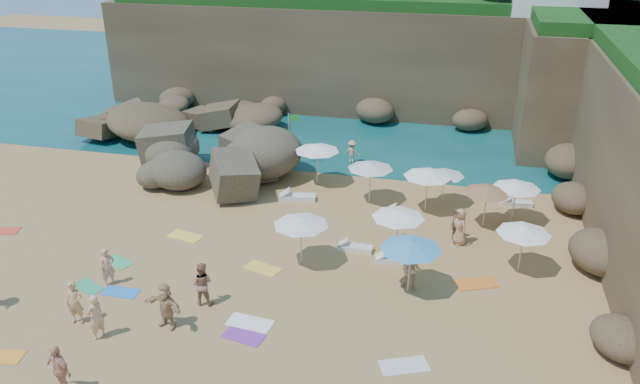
% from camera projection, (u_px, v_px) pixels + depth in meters
% --- Properties ---
extents(ground, '(120.00, 120.00, 0.00)m').
position_uv_depth(ground, '(264.00, 252.00, 29.27)').
color(ground, tan).
rests_on(ground, ground).
extents(seawater, '(120.00, 120.00, 0.00)m').
position_uv_depth(seawater, '(369.00, 89.00, 55.81)').
color(seawater, '#0C4751').
rests_on(seawater, ground).
extents(cliff_back, '(44.00, 8.00, 8.00)m').
position_uv_depth(cliff_back, '(385.00, 57.00, 49.31)').
color(cliff_back, brown).
rests_on(cliff_back, ground).
extents(cliff_corner, '(10.00, 12.00, 8.00)m').
position_uv_depth(cliff_corner, '(597.00, 84.00, 41.69)').
color(cliff_corner, brown).
rests_on(cliff_corner, ground).
extents(rock_promontory, '(12.00, 7.00, 2.00)m').
position_uv_depth(rock_promontory, '(189.00, 128.00, 45.77)').
color(rock_promontory, brown).
rests_on(rock_promontory, ground).
extents(marina_masts, '(3.10, 0.10, 6.00)m').
position_uv_depth(marina_masts, '(195.00, 46.00, 58.08)').
color(marina_masts, white).
rests_on(marina_masts, ground).
extents(rock_outcrop, '(8.84, 7.80, 2.94)m').
position_uv_depth(rock_outcrop, '(207.00, 178.00, 37.30)').
color(rock_outcrop, brown).
rests_on(rock_outcrop, ground).
extents(flag_pole, '(0.66, 0.17, 3.41)m').
position_uv_depth(flag_pole, '(291.00, 133.00, 38.26)').
color(flag_pole, silver).
rests_on(flag_pole, ground).
extents(parasol_0, '(2.53, 2.53, 2.40)m').
position_uv_depth(parasol_0, '(428.00, 173.00, 32.34)').
color(parasol_0, silver).
rests_on(parasol_0, ground).
extents(parasol_1, '(2.60, 2.60, 2.45)m').
position_uv_depth(parasol_1, '(317.00, 148.00, 35.65)').
color(parasol_1, silver).
rests_on(parasol_1, ground).
extents(parasol_2, '(2.16, 2.16, 2.04)m').
position_uv_depth(parasol_2, '(444.00, 173.00, 33.24)').
color(parasol_2, silver).
rests_on(parasol_2, ground).
extents(parasol_3, '(2.41, 2.41, 2.28)m').
position_uv_depth(parasol_3, '(517.00, 185.00, 31.22)').
color(parasol_3, silver).
rests_on(parasol_3, ground).
extents(parasol_5, '(2.47, 2.47, 2.34)m').
position_uv_depth(parasol_5, '(370.00, 165.00, 33.45)').
color(parasol_5, silver).
rests_on(parasol_5, ground).
extents(parasol_6, '(2.37, 2.37, 2.24)m').
position_uv_depth(parasol_6, '(487.00, 189.00, 30.82)').
color(parasol_6, silver).
rests_on(parasol_6, ground).
extents(parasol_7, '(2.36, 2.36, 2.23)m').
position_uv_depth(parasol_7, '(524.00, 230.00, 26.95)').
color(parasol_7, silver).
rests_on(parasol_7, ground).
extents(parasol_9, '(2.50, 2.50, 2.36)m').
position_uv_depth(parasol_9, '(301.00, 221.00, 27.47)').
color(parasol_9, silver).
rests_on(parasol_9, ground).
extents(parasol_10, '(2.57, 2.57, 2.43)m').
position_uv_depth(parasol_10, '(411.00, 245.00, 25.39)').
color(parasol_10, silver).
rests_on(parasol_10, ground).
extents(parasol_11, '(2.44, 2.44, 2.30)m').
position_uv_depth(parasol_11, '(398.00, 214.00, 28.22)').
color(parasol_11, silver).
rests_on(parasol_11, ground).
extents(lounger_0, '(2.07, 1.07, 0.31)m').
position_uv_depth(lounger_0, '(297.00, 197.00, 34.46)').
color(lounger_0, white).
rests_on(lounger_0, ground).
extents(lounger_1, '(1.66, 0.76, 0.25)m').
position_uv_depth(lounger_1, '(402.00, 213.00, 32.82)').
color(lounger_1, white).
rests_on(lounger_1, ground).
extents(lounger_2, '(1.71, 0.75, 0.26)m').
position_uv_depth(lounger_2, '(517.00, 203.00, 33.84)').
color(lounger_2, silver).
rests_on(lounger_2, ground).
extents(lounger_3, '(1.73, 0.88, 0.26)m').
position_uv_depth(lounger_3, '(394.00, 259.00, 28.42)').
color(lounger_3, white).
rests_on(lounger_3, ground).
extents(lounger_4, '(1.95, 0.84, 0.29)m').
position_uv_depth(lounger_4, '(413.00, 245.00, 29.58)').
color(lounger_4, white).
rests_on(lounger_4, ground).
extents(lounger_5, '(1.66, 0.61, 0.26)m').
position_uv_depth(lounger_5, '(355.00, 248.00, 29.40)').
color(lounger_5, silver).
rests_on(lounger_5, ground).
extents(towel_0, '(1.52, 0.77, 0.03)m').
position_uv_depth(towel_0, '(121.00, 292.00, 26.21)').
color(towel_0, '#2A7AE4').
rests_on(towel_0, ground).
extents(towel_2, '(1.68, 1.03, 0.03)m').
position_uv_depth(towel_2, '(1.00, 356.00, 22.44)').
color(towel_2, orange).
rests_on(towel_2, ground).
extents(towel_3, '(1.62, 1.25, 0.03)m').
position_uv_depth(towel_3, '(88.00, 287.00, 26.58)').
color(towel_3, '#2D9F68').
rests_on(towel_3, ground).
extents(towel_4, '(1.79, 1.25, 0.03)m').
position_uv_depth(towel_4, '(263.00, 268.00, 27.93)').
color(towel_4, yellow).
rests_on(towel_4, ground).
extents(towel_5, '(1.85, 1.06, 0.03)m').
position_uv_depth(towel_5, '(250.00, 323.00, 24.25)').
color(towel_5, white).
rests_on(towel_5, ground).
extents(towel_6, '(1.69, 1.06, 0.03)m').
position_uv_depth(towel_6, '(244.00, 336.00, 23.51)').
color(towel_6, purple).
rests_on(towel_6, ground).
extents(towel_7, '(1.78, 1.22, 0.03)m').
position_uv_depth(towel_7, '(2.00, 231.00, 31.16)').
color(towel_7, '#DE4527').
rests_on(towel_7, ground).
extents(towel_10, '(2.05, 1.60, 0.03)m').
position_uv_depth(towel_10, '(477.00, 283.00, 26.81)').
color(towel_10, orange).
rests_on(towel_10, ground).
extents(towel_11, '(1.64, 1.27, 0.03)m').
position_uv_depth(towel_11, '(118.00, 262.00, 28.46)').
color(towel_11, '#35BB70').
rests_on(towel_11, ground).
extents(towel_12, '(1.80, 1.15, 0.03)m').
position_uv_depth(towel_12, '(185.00, 236.00, 30.69)').
color(towel_12, '#FDE642').
rests_on(towel_12, ground).
extents(towel_13, '(1.90, 1.45, 0.03)m').
position_uv_depth(towel_13, '(404.00, 366.00, 21.98)').
color(towel_13, silver).
rests_on(towel_13, ground).
extents(person_stand_0, '(0.72, 0.74, 1.71)m').
position_uv_depth(person_stand_0, '(108.00, 267.00, 26.43)').
color(person_stand_0, tan).
rests_on(person_stand_0, ground).
extents(person_stand_1, '(0.97, 0.79, 1.88)m').
position_uv_depth(person_stand_1, '(202.00, 284.00, 25.10)').
color(person_stand_1, '#A16D50').
rests_on(person_stand_1, ground).
extents(person_stand_2, '(1.00, 0.49, 1.50)m').
position_uv_depth(person_stand_2, '(352.00, 152.00, 39.26)').
color(person_stand_2, tan).
rests_on(person_stand_2, ground).
extents(person_stand_3, '(0.59, 1.03, 1.65)m').
position_uv_depth(person_stand_3, '(455.00, 224.00, 30.11)').
color(person_stand_3, olive).
rests_on(person_stand_3, ground).
extents(person_stand_4, '(0.92, 1.02, 1.85)m').
position_uv_depth(person_stand_4, '(460.00, 227.00, 29.65)').
color(person_stand_4, tan).
rests_on(person_stand_4, ground).
extents(person_stand_5, '(1.63, 1.06, 1.71)m').
position_uv_depth(person_stand_5, '(237.00, 186.00, 34.13)').
color(person_stand_5, '#AE6757').
rests_on(person_stand_5, ground).
extents(person_stand_6, '(0.64, 0.79, 1.87)m').
position_uv_depth(person_stand_6, '(96.00, 317.00, 23.08)').
color(person_stand_6, '#E2AA80').
rests_on(person_stand_6, ground).
extents(person_lie_3, '(2.17, 2.26, 0.50)m').
position_uv_depth(person_lie_3, '(167.00, 321.00, 23.96)').
color(person_lie_3, tan).
rests_on(person_lie_3, ground).
extents(person_lie_4, '(0.96, 1.88, 0.43)m').
position_uv_depth(person_lie_4, '(78.00, 318.00, 24.21)').
color(person_lie_4, tan).
rests_on(person_lie_4, ground).
extents(person_lie_5, '(1.22, 1.96, 0.69)m').
position_uv_depth(person_lie_5, '(410.00, 282.00, 26.28)').
color(person_lie_5, '#E0AB7F').
rests_on(person_lie_5, ground).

